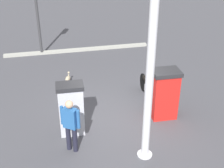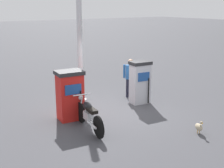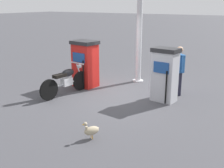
{
  "view_description": "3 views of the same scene",
  "coord_description": "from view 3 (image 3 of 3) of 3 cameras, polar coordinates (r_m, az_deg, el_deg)",
  "views": [
    {
      "loc": [
        -7.44,
        2.48,
        5.39
      ],
      "look_at": [
        0.62,
        -0.02,
        0.95
      ],
      "focal_mm": 47.94,
      "sensor_mm": 36.0,
      "label": 1
    },
    {
      "loc": [
        8.17,
        -5.67,
        3.63
      ],
      "look_at": [
        0.73,
        -0.49,
        1.24
      ],
      "focal_mm": 48.69,
      "sensor_mm": 36.0,
      "label": 2
    },
    {
      "loc": [
        7.4,
        4.33,
        2.86
      ],
      "look_at": [
        0.84,
        0.29,
        0.61
      ],
      "focal_mm": 45.08,
      "sensor_mm": 36.0,
      "label": 3
    }
  ],
  "objects": [
    {
      "name": "ground_plane",
      "position": [
        9.04,
        1.21,
        -2.18
      ],
      "size": [
        120.0,
        120.0,
        0.0
      ],
      "primitive_type": "plane",
      "color": "#424247"
    },
    {
      "name": "fuel_pump_near",
      "position": [
        9.79,
        -5.46,
        4.15
      ],
      "size": [
        0.77,
        0.91,
        1.61
      ],
      "color": "red",
      "rests_on": "ground"
    },
    {
      "name": "wandering_duck",
      "position": [
        6.16,
        -4.23,
        -9.34
      ],
      "size": [
        0.41,
        0.31,
        0.43
      ],
      "color": "tan",
      "rests_on": "ground"
    },
    {
      "name": "attendant_person",
      "position": [
        9.07,
        13.39,
        3.21
      ],
      "size": [
        0.44,
        0.49,
        1.55
      ],
      "color": "#1E1E2D",
      "rests_on": "ground"
    },
    {
      "name": "canopy_support_pole",
      "position": [
        10.28,
        5.57,
        11.77
      ],
      "size": [
        0.4,
        0.4,
        4.29
      ],
      "color": "silver",
      "rests_on": "ground"
    },
    {
      "name": "motorcycle_near_pump",
      "position": [
        9.03,
        -9.29,
        0.78
      ],
      "size": [
        1.97,
        0.6,
        0.97
      ],
      "color": "black",
      "rests_on": "ground"
    },
    {
      "name": "fuel_pump_far",
      "position": [
        8.41,
        10.64,
        1.89
      ],
      "size": [
        0.62,
        0.81,
        1.6
      ],
      "color": "silver",
      "rests_on": "ground"
    }
  ]
}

